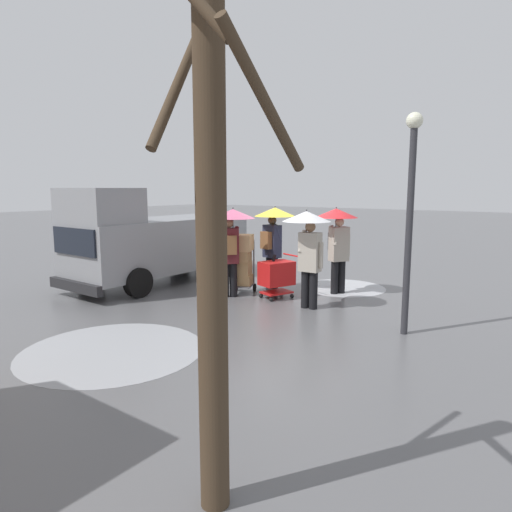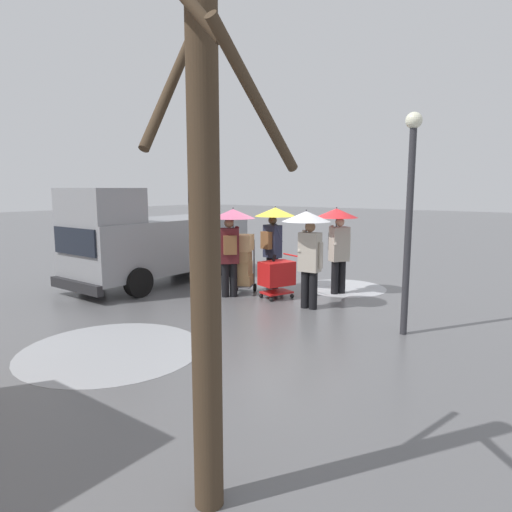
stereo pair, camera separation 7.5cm
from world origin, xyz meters
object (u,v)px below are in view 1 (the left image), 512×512
at_px(shopping_cart_vendor, 277,274).
at_px(hand_dolly_boxes, 243,259).
at_px(bare_tree_near, 212,246).
at_px(pedestrian_white_side, 231,232).
at_px(pedestrian_far_side, 308,236).
at_px(pedestrian_pink_side, 337,231).
at_px(pedestrian_black_side, 273,229).
at_px(street_lamp, 410,201).
at_px(cargo_van_parked_right, 154,241).

distance_m(shopping_cart_vendor, hand_dolly_boxes, 0.98).
bearing_deg(shopping_cart_vendor, hand_dolly_boxes, 7.42).
distance_m(shopping_cart_vendor, bare_tree_near, 7.33).
bearing_deg(pedestrian_white_side, pedestrian_far_side, -175.11).
height_order(hand_dolly_boxes, bare_tree_near, bare_tree_near).
xyz_separation_m(pedestrian_pink_side, pedestrian_black_side, (1.56, 0.47, 0.00)).
height_order(pedestrian_black_side, bare_tree_near, bare_tree_near).
height_order(pedestrian_far_side, street_lamp, street_lamp).
bearing_deg(bare_tree_near, hand_dolly_boxes, -53.93).
distance_m(pedestrian_black_side, street_lamp, 4.37).
relative_size(pedestrian_black_side, pedestrian_white_side, 1.00).
bearing_deg(bare_tree_near, pedestrian_pink_side, -70.93).
bearing_deg(pedestrian_pink_side, pedestrian_black_side, 16.70).
bearing_deg(street_lamp, pedestrian_black_side, -22.72).
distance_m(pedestrian_far_side, bare_tree_near, 6.40).
xyz_separation_m(cargo_van_parked_right, street_lamp, (-7.01, 0.34, 1.19)).
height_order(cargo_van_parked_right, street_lamp, street_lamp).
bearing_deg(hand_dolly_boxes, pedestrian_pink_side, -143.63).
bearing_deg(pedestrian_pink_side, pedestrian_white_side, 43.44).
xyz_separation_m(shopping_cart_vendor, pedestrian_pink_side, (-0.94, -1.25, 1.00)).
relative_size(pedestrian_black_side, street_lamp, 0.56).
xyz_separation_m(shopping_cart_vendor, pedestrian_black_side, (0.63, -0.78, 1.00)).
height_order(pedestrian_pink_side, pedestrian_far_side, same).
xyz_separation_m(pedestrian_white_side, pedestrian_far_side, (-1.98, -0.17, 0.01)).
relative_size(shopping_cart_vendor, pedestrian_white_side, 0.49).
bearing_deg(cargo_van_parked_right, shopping_cart_vendor, -171.67).
distance_m(cargo_van_parked_right, bare_tree_near, 9.22).
relative_size(shopping_cart_vendor, pedestrian_black_side, 0.49).
bearing_deg(pedestrian_far_side, bare_tree_near, 112.97).
xyz_separation_m(pedestrian_pink_side, pedestrian_white_side, (1.88, 1.78, 0.00)).
distance_m(pedestrian_pink_side, pedestrian_far_side, 1.62).
relative_size(shopping_cart_vendor, bare_tree_near, 0.24).
distance_m(hand_dolly_boxes, pedestrian_far_side, 2.10).
height_order(pedestrian_black_side, pedestrian_white_side, same).
bearing_deg(bare_tree_near, pedestrian_white_side, -51.91).
distance_m(pedestrian_white_side, pedestrian_far_side, 1.99).
height_order(hand_dolly_boxes, pedestrian_black_side, pedestrian_black_side).
bearing_deg(shopping_cart_vendor, street_lamp, 165.27).
relative_size(pedestrian_pink_side, pedestrian_white_side, 1.00).
bearing_deg(cargo_van_parked_right, pedestrian_black_side, -156.55).
relative_size(pedestrian_far_side, street_lamp, 0.56).
xyz_separation_m(pedestrian_far_side, street_lamp, (-2.30, 0.52, 0.79)).
bearing_deg(pedestrian_white_side, bare_tree_near, 128.09).
relative_size(pedestrian_white_side, bare_tree_near, 0.49).
bearing_deg(shopping_cart_vendor, pedestrian_black_side, -51.27).
xyz_separation_m(pedestrian_white_side, bare_tree_near, (-4.47, 5.70, 0.59)).
bearing_deg(pedestrian_black_side, pedestrian_pink_side, -163.30).
height_order(pedestrian_black_side, street_lamp, street_lamp).
height_order(pedestrian_white_side, street_lamp, street_lamp).
distance_m(pedestrian_white_side, street_lamp, 4.37).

